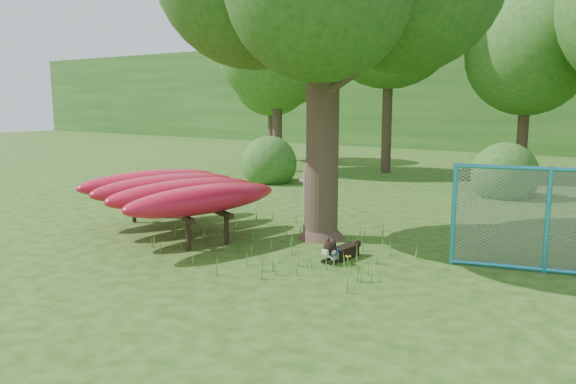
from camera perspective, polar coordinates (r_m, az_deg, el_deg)
The scene contains 13 objects.
ground at distance 9.51m, azimuth -5.20°, elevation -6.80°, with size 80.00×80.00×0.00m, color #21470E.
wooden_post at distance 10.91m, azimuth 1.84°, elevation -1.03°, with size 0.35×0.18×1.28m.
kayak_rack at distance 11.39m, azimuth -11.37°, elevation 0.20°, with size 3.94×4.25×1.13m.
husky_dog at distance 9.40m, azimuth 5.23°, elevation -6.03°, with size 0.29×0.97×0.43m.
fence_section at distance 9.41m, azimuth 24.85°, elevation -2.63°, with size 2.75×0.80×2.75m.
wildflower_clump at distance 9.03m, azimuth 6.10°, elevation -6.63°, with size 0.09×0.09×0.20m.
bg_tree_a at distance 21.10m, azimuth -1.11°, elevation 14.34°, with size 4.40×4.40×6.70m.
bg_tree_b at distance 21.16m, azimuth 10.31°, elevation 17.25°, with size 5.20×5.20×8.22m.
bg_tree_c at distance 20.48m, azimuth 23.19°, elevation 12.70°, with size 4.00×4.00×6.12m.
bg_tree_f at distance 24.94m, azimuth -1.66°, elevation 11.82°, with size 3.60×3.60×5.55m.
shrub_left at distance 18.31m, azimuth -1.92°, elevation 1.03°, with size 1.80×1.80×1.80m, color #2A5D1E.
shrub_mid at distance 16.63m, azimuth 21.04°, elevation -0.43°, with size 1.80×1.80×1.80m, color #2A5D1E.
wooded_hillside at distance 35.44m, azimuth 25.91°, elevation 8.98°, with size 80.00×12.00×6.00m, color #2A5D1E.
Camera 1 is at (5.95, -6.94, 2.63)m, focal length 35.00 mm.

